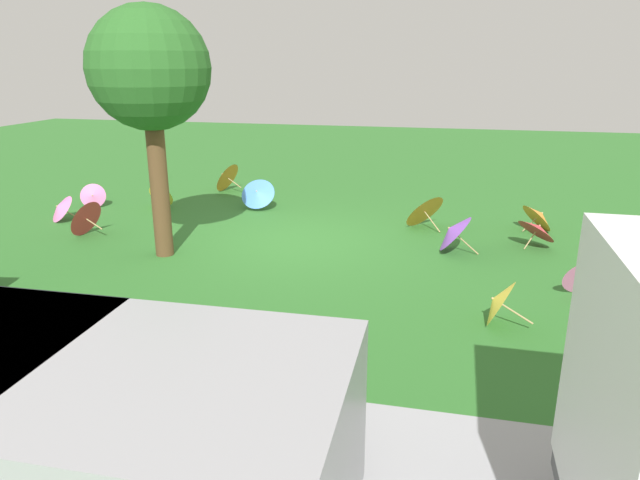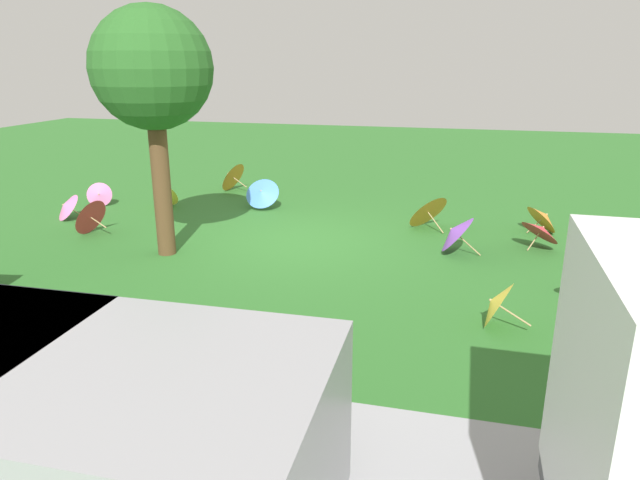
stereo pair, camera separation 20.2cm
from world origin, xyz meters
The scene contains 14 objects.
ground centered at (0.00, 0.00, 0.00)m, with size 40.00×40.00×0.00m, color #2D6B28.
shade_tree centered at (1.96, 1.23, 3.16)m, with size 2.03×2.03×4.23m.
parasol_purple_0 centered at (-3.06, -0.04, 0.41)m, with size 0.83×0.84×0.77m.
parasol_blue_0 centered at (1.38, -2.23, 0.41)m, with size 0.79×0.76×0.74m.
parasol_orange_0 centered at (2.85, -3.90, 0.41)m, with size 0.86×0.94×0.82m.
parasol_pink_0 centered at (5.23, -1.54, 0.29)m, with size 0.65×0.62×0.58m.
parasol_pink_1 centered at (-4.98, 1.55, 0.33)m, with size 0.76×0.73×0.66m.
parasol_orange_1 centered at (-2.46, -1.55, 0.39)m, with size 1.08×1.11×0.79m.
parasol_red_0 centered at (-4.60, -0.68, 0.37)m, with size 0.97×0.98×0.64m.
parasol_red_1 centered at (4.06, 0.50, 0.38)m, with size 0.74×0.84×0.76m.
parasol_pink_2 centered at (5.23, -0.33, 0.30)m, with size 0.84×0.82×0.59m.
parasol_yellow_0 centered at (3.68, -2.01, 0.30)m, with size 0.68×0.63×0.61m.
parasol_orange_2 centered at (-4.78, -1.82, 0.33)m, with size 0.87×0.92×0.65m.
parasol_yellow_1 centered at (-3.66, 2.88, 0.34)m, with size 0.75×0.77×0.68m.
Camera 2 is at (-3.15, 10.11, 3.37)m, focal length 32.30 mm.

